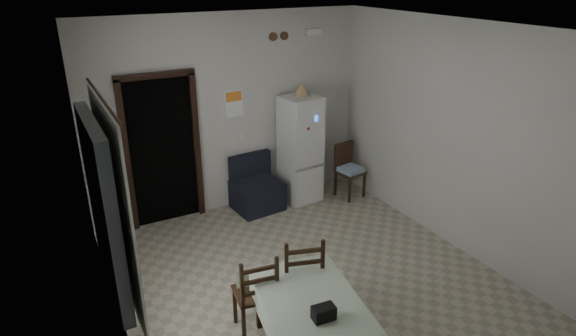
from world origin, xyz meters
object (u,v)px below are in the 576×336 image
at_px(navy_seat, 257,184).
at_px(dining_chair_far_right, 300,274).
at_px(dining_table, 310,329).
at_px(dining_chair_far_left, 255,292).
at_px(fridge, 300,149).
at_px(corner_chair, 350,171).

height_order(navy_seat, dining_chair_far_right, dining_chair_far_right).
xyz_separation_m(dining_table, dining_chair_far_left, (-0.28, 0.59, 0.13)).
distance_m(navy_seat, dining_chair_far_right, 2.51).
height_order(fridge, navy_seat, fridge).
height_order(corner_chair, dining_chair_far_right, dining_chair_far_right).
height_order(navy_seat, dining_table, navy_seat).
height_order(dining_table, dining_chair_far_left, dining_chair_far_left).
relative_size(navy_seat, dining_chair_far_right, 0.83).
bearing_deg(corner_chair, navy_seat, 158.86).
distance_m(fridge, corner_chair, 0.90).
relative_size(dining_table, dining_chair_far_left, 1.40).
xyz_separation_m(navy_seat, dining_chair_far_right, (-0.64, -2.43, 0.09)).
distance_m(fridge, dining_chair_far_right, 2.82).
xyz_separation_m(corner_chair, dining_table, (-2.37, -2.70, -0.10)).
xyz_separation_m(navy_seat, corner_chair, (1.50, -0.32, 0.03)).
xyz_separation_m(dining_chair_far_left, dining_chair_far_right, (0.52, 0.00, 0.03)).
bearing_deg(dining_chair_far_right, dining_table, 85.43).
xyz_separation_m(fridge, dining_chair_far_right, (-1.39, -2.43, -0.34)).
xyz_separation_m(fridge, navy_seat, (-0.75, 0.00, -0.43)).
relative_size(dining_chair_far_left, dining_chair_far_right, 0.94).
bearing_deg(navy_seat, dining_chair_far_left, -120.74).
relative_size(navy_seat, corner_chair, 0.94).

